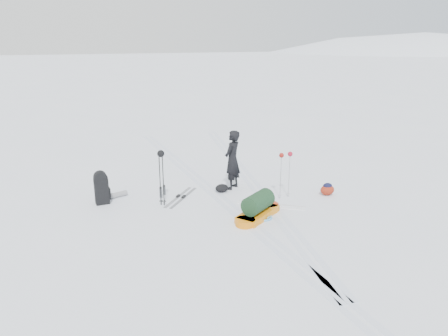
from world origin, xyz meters
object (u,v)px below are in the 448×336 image
Objects in this scene: expedition_rucksack at (104,188)px; ski_poles_black at (161,160)px; skier at (232,160)px; pulk_sled at (258,208)px.

expedition_rucksack is 0.60× the size of ski_poles_black.
skier reaches higher than ski_poles_black.
pulk_sled is 1.08× the size of ski_poles_black.
expedition_rucksack is (-3.55, 2.28, 0.17)m from pulk_sled.
skier is 3.72m from expedition_rucksack.
ski_poles_black is (-2.09, 1.59, 1.00)m from pulk_sled.
ski_poles_black is at bearing -26.37° from skier.
expedition_rucksack is at bearing -43.24° from skier.
expedition_rucksack is at bearing 110.69° from pulk_sled.
pulk_sled is (-0.14, -2.24, -0.63)m from skier.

